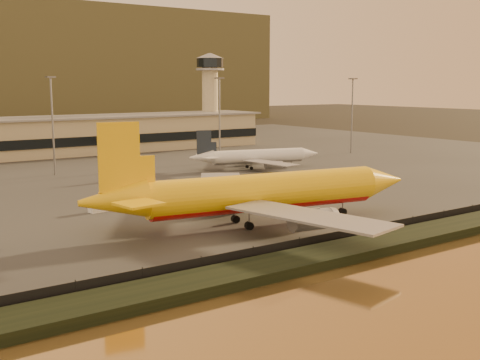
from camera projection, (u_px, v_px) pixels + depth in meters
The scene contains 10 objects.
ground at pixel (275, 231), 97.75m from camera, with size 900.00×900.00×0.00m, color black.
embankment at pixel (351, 250), 83.89m from camera, with size 320.00×7.00×1.40m, color black.
tarmac at pixel (73, 166), 174.60m from camera, with size 320.00×220.00×0.20m, color #2D2D2D.
perimeter_fence at pixel (331, 240), 87.03m from camera, with size 300.00×0.05×2.20m, color black.
control_tower at pixel (210, 89), 239.94m from camera, with size 11.20×11.20×35.50m.
apron_light_masts at pixel (149, 113), 164.44m from camera, with size 152.20×12.20×25.40m.
dhl_cargo_jet at pixel (259, 193), 100.73m from camera, with size 59.75×57.81×17.89m.
white_narrowbody_jet at pixel (256, 157), 168.23m from camera, with size 38.18×36.51×11.11m.
gse_vehicle_yellow at pixel (266, 186), 134.38m from camera, with size 4.35×1.96×1.96m, color yellow.
gse_vehicle_white at pixel (99, 207), 111.41m from camera, with size 3.87×1.74×1.74m, color white.
Camera 1 is at (-59.29, -74.71, 23.65)m, focal length 45.00 mm.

